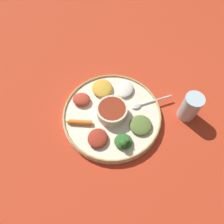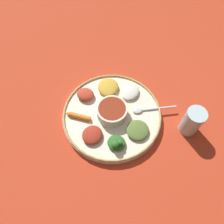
{
  "view_description": "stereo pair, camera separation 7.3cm",
  "coord_description": "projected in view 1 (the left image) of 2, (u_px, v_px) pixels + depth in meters",
  "views": [
    {
      "loc": [
        -0.04,
        -0.36,
        0.68
      ],
      "look_at": [
        0.0,
        0.0,
        0.04
      ],
      "focal_mm": 34.57,
      "sensor_mm": 36.0,
      "label": 1
    },
    {
      "loc": [
        0.04,
        -0.36,
        0.68
      ],
      "look_at": [
        0.0,
        0.0,
        0.04
      ],
      "focal_mm": 34.57,
      "sensor_mm": 36.0,
      "label": 2
    }
  ],
  "objects": [
    {
      "name": "carrot_near_spoon",
      "position": [
        79.0,
        122.0,
        0.72
      ],
      "size": [
        0.09,
        0.03,
        0.02
      ],
      "color": "orange",
      "rests_on": "platter"
    },
    {
      "name": "center_bowl",
      "position": [
        112.0,
        111.0,
        0.73
      ],
      "size": [
        0.1,
        0.1,
        0.04
      ],
      "color": "beige",
      "rests_on": "platter"
    },
    {
      "name": "platter",
      "position": [
        112.0,
        116.0,
        0.76
      ],
      "size": [
        0.34,
        0.34,
        0.02
      ],
      "primitive_type": "cylinder",
      "color": "beige",
      "rests_on": "ground_plane"
    },
    {
      "name": "mound_lentil_yellow",
      "position": [
        102.0,
        88.0,
        0.79
      ],
      "size": [
        0.08,
        0.08,
        0.02
      ],
      "primitive_type": "ellipsoid",
      "rotation": [
        0.0,
        0.0,
        0.07
      ],
      "color": "gold",
      "rests_on": "platter"
    },
    {
      "name": "platter_rim",
      "position": [
        112.0,
        114.0,
        0.74
      ],
      "size": [
        0.34,
        0.34,
        0.01
      ],
      "primitive_type": "torus",
      "color": "tan",
      "rests_on": "platter"
    },
    {
      "name": "mound_beet",
      "position": [
        98.0,
        138.0,
        0.69
      ],
      "size": [
        0.09,
        0.09,
        0.02
      ],
      "primitive_type": "ellipsoid",
      "rotation": [
        0.0,
        0.0,
        4.29
      ],
      "color": "maroon",
      "rests_on": "platter"
    },
    {
      "name": "greens_pile",
      "position": [
        124.0,
        142.0,
        0.68
      ],
      "size": [
        0.07,
        0.07,
        0.04
      ],
      "color": "#2D6628",
      "rests_on": "platter"
    },
    {
      "name": "drinking_glass",
      "position": [
        189.0,
        108.0,
        0.73
      ],
      "size": [
        0.06,
        0.06,
        0.11
      ],
      "color": "silver",
      "rests_on": "ground_plane"
    },
    {
      "name": "mound_rice_white",
      "position": [
        125.0,
        89.0,
        0.79
      ],
      "size": [
        0.09,
        0.09,
        0.02
      ],
      "primitive_type": "ellipsoid",
      "rotation": [
        0.0,
        0.0,
        4.18
      ],
      "color": "silver",
      "rests_on": "platter"
    },
    {
      "name": "mound_collards",
      "position": [
        141.0,
        125.0,
        0.72
      ],
      "size": [
        0.1,
        0.1,
        0.02
      ],
      "primitive_type": "ellipsoid",
      "rotation": [
        0.0,
        0.0,
        2.6
      ],
      "color": "#567033",
      "rests_on": "platter"
    },
    {
      "name": "ground_plane",
      "position": [
        112.0,
        117.0,
        0.77
      ],
      "size": [
        2.4,
        2.4,
        0.0
      ],
      "primitive_type": "plane",
      "color": "#B7381E"
    },
    {
      "name": "mound_berbere_red",
      "position": [
        81.0,
        99.0,
        0.76
      ],
      "size": [
        0.07,
        0.07,
        0.03
      ],
      "primitive_type": "ellipsoid",
      "rotation": [
        0.0,
        0.0,
        2.88
      ],
      "color": "#B73D28",
      "rests_on": "platter"
    },
    {
      "name": "spoon",
      "position": [
        145.0,
        104.0,
        0.76
      ],
      "size": [
        0.15,
        0.05,
        0.01
      ],
      "color": "silver",
      "rests_on": "platter"
    }
  ]
}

